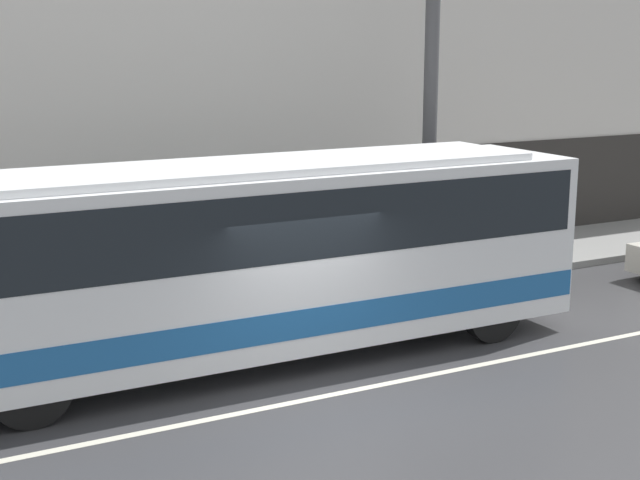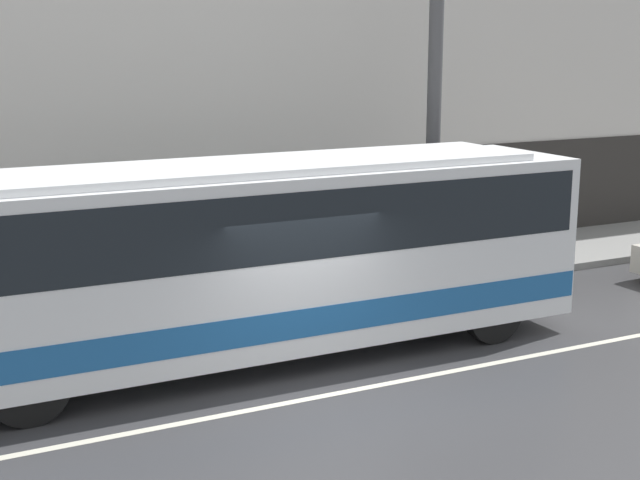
% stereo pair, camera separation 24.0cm
% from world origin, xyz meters
% --- Properties ---
extents(ground_plane, '(60.00, 60.00, 0.00)m').
position_xyz_m(ground_plane, '(0.00, 0.00, 0.00)').
color(ground_plane, '#38383A').
extents(sidewalk, '(60.00, 3.12, 0.16)m').
position_xyz_m(sidewalk, '(0.00, 5.56, 0.08)').
color(sidewalk, gray).
rests_on(sidewalk, ground_plane).
extents(building_facade, '(60.00, 0.35, 10.25)m').
position_xyz_m(building_facade, '(0.00, 7.26, 4.94)').
color(building_facade, silver).
rests_on(building_facade, ground_plane).
extents(lane_stripe, '(54.00, 0.14, 0.01)m').
position_xyz_m(lane_stripe, '(0.00, 0.00, 0.00)').
color(lane_stripe, beige).
rests_on(lane_stripe, ground_plane).
extents(transit_bus, '(11.68, 2.48, 3.21)m').
position_xyz_m(transit_bus, '(-0.59, 1.95, 1.81)').
color(transit_bus, white).
rests_on(transit_bus, ground_plane).
extents(utility_pole_near, '(0.30, 0.30, 7.07)m').
position_xyz_m(utility_pole_near, '(4.89, 4.76, 3.70)').
color(utility_pole_near, '#4C4C4F').
rests_on(utility_pole_near, sidewalk).
extents(pedestrian_waiting, '(0.36, 0.36, 1.67)m').
position_xyz_m(pedestrian_waiting, '(-1.03, 5.19, 0.94)').
color(pedestrian_waiting, '#1E5933').
rests_on(pedestrian_waiting, sidewalk).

